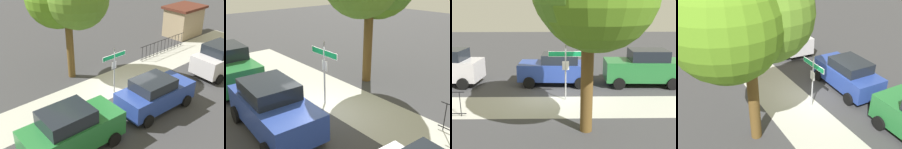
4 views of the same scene
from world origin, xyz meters
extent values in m
plane|color=#38383A|center=(0.00, 0.00, 0.00)|extent=(60.00, 60.00, 0.00)
cube|color=#AAAAA0|center=(2.00, 1.30, 0.00)|extent=(24.00, 2.60, 0.00)
cylinder|color=#9EA0A5|center=(-0.53, 0.40, 1.34)|extent=(0.07, 0.07, 2.69)
cube|color=#0F723D|center=(-0.53, 0.40, 2.24)|extent=(1.59, 0.02, 0.22)
cube|color=white|center=(-0.53, 0.40, 2.24)|extent=(1.62, 0.02, 0.25)
cube|color=silver|center=(-0.53, 0.42, 1.69)|extent=(0.32, 0.02, 0.42)
cylinder|color=brown|center=(-1.21, 3.64, 1.63)|extent=(0.44, 0.44, 3.25)
cube|color=#236C32|center=(-4.92, -1.98, 0.87)|extent=(4.28, 1.93, 1.11)
cube|color=black|center=(-5.17, -1.97, 1.73)|extent=(2.08, 1.65, 0.60)
cylinder|color=black|center=(-3.45, -1.13, 0.32)|extent=(0.65, 0.24, 0.64)
cylinder|color=black|center=(-3.51, -2.92, 0.32)|extent=(0.65, 0.24, 0.64)
cylinder|color=black|center=(-6.32, -1.03, 0.32)|extent=(0.65, 0.24, 0.64)
cube|color=#253D93|center=(-0.03, -2.20, 0.78)|extent=(4.19, 1.97, 0.93)
cube|color=black|center=(-0.28, -2.18, 1.51)|extent=(2.05, 1.65, 0.52)
cylinder|color=black|center=(1.41, -1.38, 0.32)|extent=(0.65, 0.25, 0.64)
cylinder|color=black|center=(1.32, -3.15, 0.32)|extent=(0.65, 0.25, 0.64)
cylinder|color=black|center=(-1.38, -1.24, 0.32)|extent=(0.65, 0.25, 0.64)
cylinder|color=black|center=(-1.47, -3.01, 0.32)|extent=(0.65, 0.25, 0.64)
cube|color=silver|center=(6.24, -2.24, 0.87)|extent=(4.16, 2.10, 1.11)
cube|color=black|center=(6.00, -2.22, 1.73)|extent=(2.05, 1.72, 0.60)
cylinder|color=black|center=(7.68, -1.45, 0.32)|extent=(0.66, 0.27, 0.64)
cylinder|color=black|center=(4.94, -1.24, 0.32)|extent=(0.66, 0.27, 0.64)
cylinder|color=black|center=(4.80, -3.02, 0.32)|extent=(0.66, 0.27, 0.64)
cylinder|color=black|center=(6.06, 2.30, 1.05)|extent=(4.92, 0.04, 0.04)
cylinder|color=black|center=(6.06, 2.30, 0.12)|extent=(4.92, 0.04, 0.04)
cylinder|color=black|center=(3.81, 2.30, 0.53)|extent=(0.03, 0.03, 1.05)
cylinder|color=black|center=(4.22, 2.30, 0.53)|extent=(0.03, 0.03, 1.05)
cylinder|color=black|center=(4.63, 2.30, 0.53)|extent=(0.03, 0.03, 1.05)
cylinder|color=black|center=(5.04, 2.30, 0.53)|extent=(0.03, 0.03, 1.05)
cylinder|color=black|center=(5.45, 2.30, 0.53)|extent=(0.03, 0.03, 1.05)
cylinder|color=black|center=(5.86, 2.30, 0.53)|extent=(0.03, 0.03, 1.05)
cylinder|color=black|center=(6.27, 2.30, 0.53)|extent=(0.03, 0.03, 1.05)
cylinder|color=black|center=(6.68, 2.30, 0.53)|extent=(0.03, 0.03, 1.05)
cylinder|color=black|center=(7.09, 2.30, 0.53)|extent=(0.03, 0.03, 1.05)
cylinder|color=black|center=(7.50, 2.30, 0.53)|extent=(0.03, 0.03, 1.05)
cylinder|color=black|center=(7.91, 2.30, 0.53)|extent=(0.03, 0.03, 1.05)
cylinder|color=black|center=(8.32, 2.30, 0.53)|extent=(0.03, 0.03, 1.05)
cube|color=#998466|center=(10.52, 3.80, 1.19)|extent=(2.92, 2.14, 2.38)
cube|color=#4C2319|center=(10.52, 3.80, 2.48)|extent=(3.28, 2.50, 0.20)
camera|label=1|loc=(-9.81, -9.93, 8.25)|focal=45.26mm
camera|label=2|loc=(7.45, -5.69, 5.18)|focal=42.17mm
camera|label=3|loc=(-0.26, 12.61, 4.56)|focal=43.08mm
camera|label=4|loc=(-8.72, 6.33, 7.13)|focal=39.25mm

